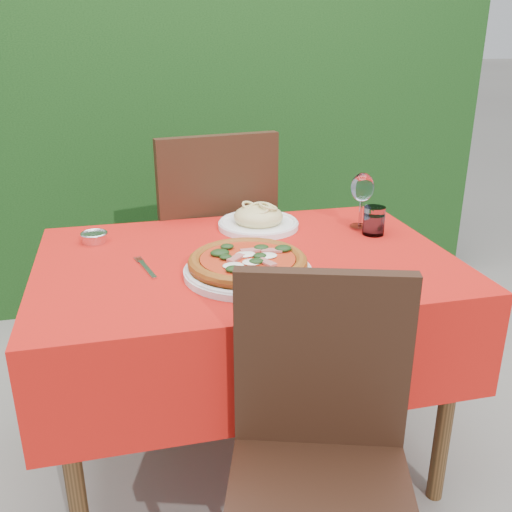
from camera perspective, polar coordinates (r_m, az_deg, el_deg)
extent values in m
plane|color=#67635D|center=(2.14, -0.88, -19.03)|extent=(60.00, 60.00, 0.00)
cube|color=black|center=(3.22, -7.18, 10.63)|extent=(3.20, 0.55, 1.60)
cube|color=#4C3018|center=(1.77, -1.01, -0.93)|extent=(1.20, 0.80, 0.04)
cylinder|color=#4C3018|center=(1.64, -17.90, -19.21)|extent=(0.05, 0.05, 0.70)
cylinder|color=#4C3018|center=(1.86, 18.54, -13.93)|extent=(0.05, 0.05, 0.70)
cylinder|color=#4C3018|center=(2.20, -16.93, -7.80)|extent=(0.05, 0.05, 0.70)
cylinder|color=#4C3018|center=(2.37, 10.09, -5.01)|extent=(0.05, 0.05, 0.70)
cube|color=red|center=(1.82, -0.99, -4.78)|extent=(1.26, 0.86, 0.32)
cube|color=black|center=(1.36, 6.44, -23.20)|extent=(0.51, 0.51, 0.04)
cube|color=black|center=(1.36, 6.61, -10.28)|extent=(0.40, 0.16, 0.45)
cube|color=black|center=(2.47, -5.12, 0.30)|extent=(0.54, 0.54, 0.04)
cube|color=black|center=(2.19, -3.70, 5.30)|extent=(0.47, 0.11, 0.52)
cylinder|color=black|center=(2.81, -2.24, -2.79)|extent=(0.04, 0.04, 0.48)
cylinder|color=black|center=(2.71, -10.30, -4.06)|extent=(0.04, 0.04, 0.48)
cylinder|color=black|center=(2.47, 0.99, -6.34)|extent=(0.04, 0.04, 0.48)
cylinder|color=black|center=(2.36, -8.17, -7.99)|extent=(0.04, 0.04, 0.48)
cylinder|color=white|center=(1.62, -0.83, -1.60)|extent=(0.36, 0.36, 0.02)
cylinder|color=#A95317|center=(1.61, -0.83, -0.88)|extent=(0.44, 0.44, 0.02)
cylinder|color=#9B190A|center=(1.61, -0.84, -0.33)|extent=(0.36, 0.36, 0.01)
cylinder|color=white|center=(2.02, 0.23, 3.12)|extent=(0.28, 0.28, 0.02)
ellipsoid|color=#CBC07F|center=(2.01, 0.24, 3.98)|extent=(0.20, 0.20, 0.08)
cylinder|color=silver|center=(1.98, 11.70, 3.48)|extent=(0.07, 0.07, 0.10)
cylinder|color=#AAD2E7|center=(1.99, 11.67, 3.08)|extent=(0.06, 0.06, 0.07)
cylinder|color=silver|center=(2.05, 10.33, 2.90)|extent=(0.07, 0.07, 0.01)
cylinder|color=silver|center=(2.04, 10.43, 4.33)|extent=(0.01, 0.01, 0.10)
ellipsoid|color=silver|center=(2.01, 10.60, 6.77)|extent=(0.08, 0.08, 0.10)
cube|color=silver|center=(1.68, -10.81, -1.32)|extent=(0.07, 0.20, 0.01)
cylinder|color=silver|center=(1.95, -15.85, 1.76)|extent=(0.08, 0.08, 0.03)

